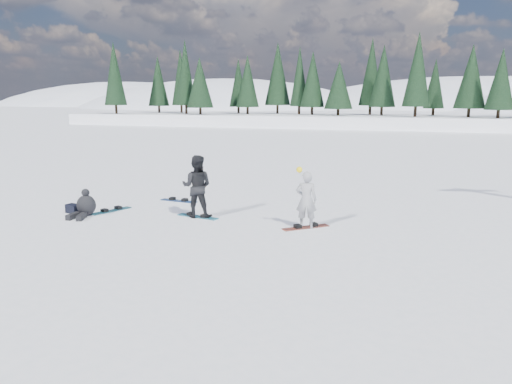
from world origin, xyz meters
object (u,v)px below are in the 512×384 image
snowboarder_woman (306,200)px  snowboard_loose_a (111,211)px  snowboarder_man (197,186)px  snowboard_loose_c (179,201)px  seated_rider (85,206)px  gear_bag (73,209)px

snowboarder_woman → snowboard_loose_a: 6.95m
snowboarder_man → snowboard_loose_a: snowboarder_man is taller
snowboard_loose_a → snowboard_loose_c: size_ratio=1.00×
seated_rider → gear_bag: (-0.70, 0.26, -0.20)m
snowboarder_man → seated_rider: 3.80m
snowboarder_woman → gear_bag: 8.04m
snowboarder_man → gear_bag: size_ratio=4.56×
snowboard_loose_a → snowboarder_man: bearing=-67.1°
seated_rider → snowboarder_woman: bearing=-5.8°
seated_rider → snowboard_loose_c: size_ratio=0.76×
gear_bag → snowboard_loose_c: size_ratio=0.30×
snowboarder_man → gear_bag: bearing=-0.9°
seated_rider → snowboard_loose_a: size_ratio=0.76×
seated_rider → snowboard_loose_a: (0.38, 0.89, -0.34)m
gear_bag → snowboard_loose_c: 3.83m
snowboard_loose_c → snowboarder_man: bearing=-43.6°
snowboarder_woman → snowboarder_man: 3.70m
snowboarder_man → gear_bag: (-4.29, -0.79, -0.88)m
snowboarder_man → snowboard_loose_a: bearing=-8.5°
gear_bag → snowboard_loose_a: size_ratio=0.30×
snowboarder_woman → snowboarder_man: size_ratio=0.91×
snowboarder_man → snowboard_loose_c: snowboarder_man is taller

